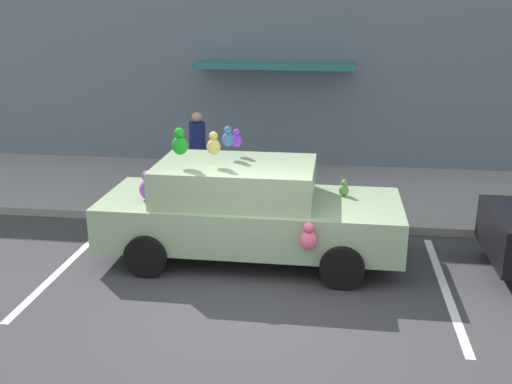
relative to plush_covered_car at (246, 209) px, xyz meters
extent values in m
plane|color=#38383A|center=(0.33, -1.70, -0.80)|extent=(60.00, 60.00, 0.00)
cube|color=gray|center=(0.33, 3.30, -0.73)|extent=(24.00, 4.00, 0.15)
cube|color=slate|center=(0.33, 5.45, 2.40)|extent=(24.00, 0.30, 6.40)
cube|color=#2D726F|center=(-0.09, 4.90, 1.75)|extent=(3.60, 1.10, 0.12)
cube|color=silver|center=(2.98, -0.70, -0.80)|extent=(0.12, 3.60, 0.01)
cube|color=silver|center=(-2.74, -0.70, -0.80)|extent=(0.12, 3.60, 0.01)
cube|color=#96AD82|center=(0.07, 0.00, -0.16)|extent=(4.63, 1.78, 0.68)
cube|color=#96AD82|center=(-0.16, 0.00, 0.46)|extent=(2.41, 1.56, 0.56)
cylinder|color=black|center=(1.51, 0.89, -0.48)|extent=(0.64, 0.22, 0.64)
cylinder|color=black|center=(1.51, -0.88, -0.48)|extent=(0.64, 0.22, 0.64)
cylinder|color=black|center=(-1.37, 0.89, -0.48)|extent=(0.64, 0.22, 0.64)
cylinder|color=black|center=(-1.37, -0.88, -0.48)|extent=(0.64, 0.22, 0.64)
ellipsoid|color=#8737E2|center=(-0.23, 0.49, 0.99)|extent=(0.17, 0.14, 0.20)
sphere|color=#8737E2|center=(-0.23, 0.49, 1.12)|extent=(0.11, 0.11, 0.11)
ellipsoid|color=#A2C04C|center=(-1.25, -0.15, 0.35)|extent=(0.28, 0.23, 0.33)
sphere|color=#A2C04C|center=(-1.25, -0.15, 0.57)|extent=(0.18, 0.18, 0.18)
ellipsoid|color=#7A54BF|center=(-1.32, 0.71, 0.29)|extent=(0.18, 0.15, 0.21)
sphere|color=#7A54BF|center=(-1.32, 0.71, 0.44)|extent=(0.11, 0.11, 0.11)
ellipsoid|color=#CE3A9F|center=(0.89, -0.24, 0.31)|extent=(0.21, 0.17, 0.24)
sphere|color=#CE3A9F|center=(0.89, -0.24, 0.47)|extent=(0.13, 0.13, 0.13)
ellipsoid|color=#ED617B|center=(1.03, -0.98, -0.07)|extent=(0.24, 0.19, 0.28)
sphere|color=#ED617B|center=(1.03, -0.98, 0.13)|extent=(0.15, 0.15, 0.15)
ellipsoid|color=purple|center=(-1.49, -0.26, 0.34)|extent=(0.27, 0.22, 0.32)
sphere|color=purple|center=(-1.49, -0.26, 0.56)|extent=(0.17, 0.17, 0.17)
ellipsoid|color=#CFB456|center=(-0.46, -0.19, 1.04)|extent=(0.21, 0.17, 0.24)
sphere|color=#CFB456|center=(-0.46, -0.19, 1.21)|extent=(0.13, 0.13, 0.13)
ellipsoid|color=#5B9A42|center=(1.50, 0.34, 0.28)|extent=(0.16, 0.13, 0.18)
sphere|color=#5B9A42|center=(1.50, 0.34, 0.40)|extent=(0.10, 0.10, 0.10)
ellipsoid|color=#17961E|center=(-0.95, -0.30, 1.07)|extent=(0.24, 0.20, 0.28)
sphere|color=#17961E|center=(-0.95, -0.30, 1.26)|extent=(0.15, 0.15, 0.15)
ellipsoid|color=#3966A7|center=(-0.33, 0.28, 1.05)|extent=(0.19, 0.15, 0.22)
sphere|color=#3966A7|center=(-0.33, 0.28, 1.20)|extent=(0.12, 0.12, 0.12)
ellipsoid|color=#9E723D|center=(0.09, 1.98, -0.44)|extent=(0.33, 0.28, 0.42)
sphere|color=#9E723D|center=(0.09, 1.98, -0.15)|extent=(0.24, 0.24, 0.24)
sphere|color=#9E723D|center=(0.01, 1.98, -0.06)|extent=(0.10, 0.10, 0.10)
sphere|color=#9E723D|center=(0.17, 1.98, -0.06)|extent=(0.10, 0.10, 0.10)
cylinder|color=navy|center=(-1.47, 2.95, 0.06)|extent=(0.33, 0.33, 1.43)
sphere|color=tan|center=(-1.47, 2.95, 0.88)|extent=(0.21, 0.21, 0.21)
camera|label=1|loc=(1.34, -8.58, 3.08)|focal=41.26mm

